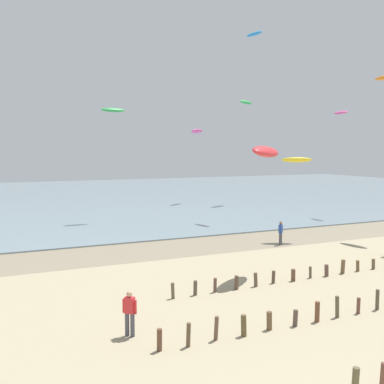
{
  "coord_description": "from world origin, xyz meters",
  "views": [
    {
      "loc": [
        -7.74,
        -6.54,
        6.84
      ],
      "look_at": [
        0.4,
        11.42,
        5.02
      ],
      "focal_mm": 42.61,
      "sensor_mm": 36.0,
      "label": 1
    }
  ],
  "objects_px": {
    "person_nearest_camera": "(281,232)",
    "kite_aloft_4": "(246,102)",
    "kite_aloft_7": "(266,152)",
    "kite_aloft_11": "(297,160)",
    "person_by_waterline": "(130,312)",
    "kite_aloft_0": "(341,113)",
    "kite_aloft_8": "(255,34)",
    "kite_aloft_1": "(113,110)",
    "kite_aloft_10": "(197,131)"
  },
  "relations": [
    {
      "from": "kite_aloft_1",
      "to": "kite_aloft_4",
      "type": "relative_size",
      "value": 0.84
    },
    {
      "from": "person_by_waterline",
      "to": "kite_aloft_7",
      "type": "distance_m",
      "value": 12.08
    },
    {
      "from": "person_nearest_camera",
      "to": "person_by_waterline",
      "type": "height_order",
      "value": "same"
    },
    {
      "from": "person_by_waterline",
      "to": "person_nearest_camera",
      "type": "bearing_deg",
      "value": 37.44
    },
    {
      "from": "kite_aloft_0",
      "to": "kite_aloft_1",
      "type": "height_order",
      "value": "kite_aloft_1"
    },
    {
      "from": "kite_aloft_4",
      "to": "kite_aloft_11",
      "type": "bearing_deg",
      "value": 37.32
    },
    {
      "from": "kite_aloft_1",
      "to": "kite_aloft_7",
      "type": "relative_size",
      "value": 0.72
    },
    {
      "from": "kite_aloft_7",
      "to": "kite_aloft_8",
      "type": "bearing_deg",
      "value": -157.47
    },
    {
      "from": "kite_aloft_4",
      "to": "kite_aloft_10",
      "type": "height_order",
      "value": "kite_aloft_4"
    },
    {
      "from": "kite_aloft_0",
      "to": "kite_aloft_4",
      "type": "xyz_separation_m",
      "value": [
        -3.04,
        13.58,
        2.18
      ]
    },
    {
      "from": "person_by_waterline",
      "to": "kite_aloft_8",
      "type": "bearing_deg",
      "value": 49.69
    },
    {
      "from": "person_by_waterline",
      "to": "kite_aloft_4",
      "type": "height_order",
      "value": "kite_aloft_4"
    },
    {
      "from": "person_nearest_camera",
      "to": "kite_aloft_7",
      "type": "bearing_deg",
      "value": -131.68
    },
    {
      "from": "kite_aloft_8",
      "to": "kite_aloft_1",
      "type": "bearing_deg",
      "value": -116.35
    },
    {
      "from": "kite_aloft_7",
      "to": "kite_aloft_11",
      "type": "relative_size",
      "value": 1.41
    },
    {
      "from": "kite_aloft_1",
      "to": "kite_aloft_10",
      "type": "height_order",
      "value": "kite_aloft_1"
    },
    {
      "from": "kite_aloft_7",
      "to": "kite_aloft_11",
      "type": "xyz_separation_m",
      "value": [
        7.66,
        7.34,
        -0.66
      ]
    },
    {
      "from": "kite_aloft_0",
      "to": "kite_aloft_7",
      "type": "relative_size",
      "value": 0.61
    },
    {
      "from": "kite_aloft_8",
      "to": "kite_aloft_10",
      "type": "xyz_separation_m",
      "value": [
        0.41,
        14.18,
        -8.9
      ]
    },
    {
      "from": "person_nearest_camera",
      "to": "person_by_waterline",
      "type": "xyz_separation_m",
      "value": [
        -14.62,
        -11.19,
        0.0
      ]
    },
    {
      "from": "person_by_waterline",
      "to": "kite_aloft_8",
      "type": "xyz_separation_m",
      "value": [
        19.81,
        23.35,
        17.23
      ]
    },
    {
      "from": "person_by_waterline",
      "to": "kite_aloft_8",
      "type": "relative_size",
      "value": 0.8
    },
    {
      "from": "kite_aloft_4",
      "to": "kite_aloft_8",
      "type": "relative_size",
      "value": 1.29
    },
    {
      "from": "person_by_waterline",
      "to": "kite_aloft_11",
      "type": "bearing_deg",
      "value": 36.46
    },
    {
      "from": "person_by_waterline",
      "to": "kite_aloft_0",
      "type": "relative_size",
      "value": 0.87
    },
    {
      "from": "kite_aloft_7",
      "to": "kite_aloft_8",
      "type": "xyz_separation_m",
      "value": [
        10.58,
        18.2,
        11.4
      ]
    },
    {
      "from": "kite_aloft_1",
      "to": "kite_aloft_8",
      "type": "distance_m",
      "value": 15.67
    },
    {
      "from": "person_by_waterline",
      "to": "kite_aloft_0",
      "type": "distance_m",
      "value": 36.47
    },
    {
      "from": "kite_aloft_7",
      "to": "kite_aloft_8",
      "type": "distance_m",
      "value": 23.94
    },
    {
      "from": "kite_aloft_4",
      "to": "kite_aloft_7",
      "type": "height_order",
      "value": "kite_aloft_4"
    },
    {
      "from": "kite_aloft_0",
      "to": "kite_aloft_1",
      "type": "xyz_separation_m",
      "value": [
        -21.88,
        6.51,
        -0.01
      ]
    },
    {
      "from": "kite_aloft_1",
      "to": "kite_aloft_4",
      "type": "height_order",
      "value": "kite_aloft_4"
    },
    {
      "from": "kite_aloft_4",
      "to": "kite_aloft_8",
      "type": "xyz_separation_m",
      "value": [
        -5.62,
        -10.84,
        5.33
      ]
    },
    {
      "from": "person_by_waterline",
      "to": "kite_aloft_1",
      "type": "distance_m",
      "value": 29.55
    },
    {
      "from": "kite_aloft_0",
      "to": "kite_aloft_11",
      "type": "relative_size",
      "value": 0.86
    },
    {
      "from": "kite_aloft_8",
      "to": "kite_aloft_11",
      "type": "relative_size",
      "value": 0.93
    },
    {
      "from": "person_nearest_camera",
      "to": "kite_aloft_8",
      "type": "height_order",
      "value": "kite_aloft_8"
    },
    {
      "from": "kite_aloft_8",
      "to": "person_nearest_camera",
      "type": "bearing_deg",
      "value": -33.56
    },
    {
      "from": "kite_aloft_8",
      "to": "kite_aloft_11",
      "type": "height_order",
      "value": "kite_aloft_8"
    },
    {
      "from": "person_nearest_camera",
      "to": "kite_aloft_11",
      "type": "xyz_separation_m",
      "value": [
        2.28,
        1.29,
        5.18
      ]
    },
    {
      "from": "kite_aloft_7",
      "to": "kite_aloft_8",
      "type": "height_order",
      "value": "kite_aloft_8"
    },
    {
      "from": "kite_aloft_11",
      "to": "kite_aloft_0",
      "type": "bearing_deg",
      "value": 60.69
    },
    {
      "from": "kite_aloft_1",
      "to": "person_by_waterline",
      "type": "bearing_deg",
      "value": -106.18
    },
    {
      "from": "person_nearest_camera",
      "to": "kite_aloft_0",
      "type": "height_order",
      "value": "kite_aloft_0"
    },
    {
      "from": "kite_aloft_0",
      "to": "kite_aloft_8",
      "type": "bearing_deg",
      "value": -104.29
    },
    {
      "from": "person_by_waterline",
      "to": "kite_aloft_4",
      "type": "bearing_deg",
      "value": 53.35
    },
    {
      "from": "person_nearest_camera",
      "to": "kite_aloft_4",
      "type": "bearing_deg",
      "value": 64.81
    },
    {
      "from": "person_by_waterline",
      "to": "kite_aloft_8",
      "type": "distance_m",
      "value": 35.14
    },
    {
      "from": "kite_aloft_1",
      "to": "kite_aloft_4",
      "type": "xyz_separation_m",
      "value": [
        18.84,
        7.07,
        2.19
      ]
    },
    {
      "from": "kite_aloft_4",
      "to": "kite_aloft_11",
      "type": "height_order",
      "value": "kite_aloft_4"
    }
  ]
}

